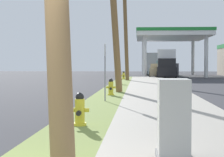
{
  "coord_description": "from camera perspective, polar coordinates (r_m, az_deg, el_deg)",
  "views": [
    {
      "loc": [
        2.04,
        -4.23,
        1.49
      ],
      "look_at": [
        0.82,
        14.1,
        0.84
      ],
      "focal_mm": 63.78,
      "sensor_mm": 36.0,
      "label": 1
    }
  ],
  "objects": [
    {
      "name": "fire_hydrant_second",
      "position": [
        17.66,
        -0.16,
        -1.35
      ],
      "size": [
        0.42,
        0.38,
        0.74
      ],
      "color": "yellow",
      "rests_on": "grass_verge"
    },
    {
      "name": "fire_hydrant_nearest",
      "position": [
        8.94,
        -4.64,
        -4.68
      ],
      "size": [
        0.42,
        0.37,
        0.74
      ],
      "color": "yellow",
      "rests_on": "grass_verge"
    },
    {
      "name": "utility_pole_background",
      "position": [
        34.55,
        1.93,
        8.1
      ],
      "size": [
        1.41,
        0.38,
        9.87
      ],
      "color": "brown",
      "rests_on": "grass_verge"
    },
    {
      "name": "fire_hydrant_fourth",
      "position": [
        36.58,
        1.68,
        0.41
      ],
      "size": [
        0.42,
        0.38,
        0.74
      ],
      "color": "yellow",
      "rests_on": "grass_verge"
    },
    {
      "name": "street_sign_post",
      "position": [
        14.82,
        -1.0,
        2.6
      ],
      "size": [
        0.05,
        0.36,
        2.12
      ],
      "color": "gray",
      "rests_on": "grass_verge"
    },
    {
      "name": "truck_black_at_forecourt",
      "position": [
        44.59,
        7.79,
        2.02
      ],
      "size": [
        2.42,
        6.49,
        3.11
      ],
      "color": "black",
      "rests_on": "ground"
    },
    {
      "name": "fire_hydrant_third",
      "position": [
        27.4,
        1.03,
        -0.14
      ],
      "size": [
        0.42,
        0.37,
        0.74
      ],
      "color": "yellow",
      "rests_on": "grass_verge"
    },
    {
      "name": "car_tan_by_near_pump",
      "position": [
        47.31,
        6.51,
        1.1
      ],
      "size": [
        2.07,
        4.56,
        1.57
      ],
      "color": "tan",
      "rests_on": "ground"
    },
    {
      "name": "utility_cabinet",
      "position": [
        5.86,
        8.8,
        -6.16
      ],
      "size": [
        0.5,
        0.66,
        1.16
      ],
      "color": "slate",
      "rests_on": "sidewalk_slab"
    },
    {
      "name": "truck_white_at_far_bay",
      "position": [
        58.25,
        5.57,
        2.03
      ],
      "size": [
        2.47,
        6.51,
        3.11
      ],
      "color": "white",
      "rests_on": "ground"
    },
    {
      "name": "car_silver_by_far_pump",
      "position": [
        54.3,
        6.11,
        1.22
      ],
      "size": [
        2.09,
        4.56,
        1.57
      ],
      "color": "#BCBCC1",
      "rests_on": "ground"
    },
    {
      "name": "truck_teal_on_apron",
      "position": [
        50.71,
        7.49,
        1.38
      ],
      "size": [
        2.57,
        5.56,
        1.97
      ],
      "color": "#197075",
      "rests_on": "ground"
    }
  ]
}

